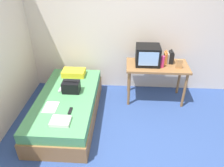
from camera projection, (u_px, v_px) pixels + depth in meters
ground_plane at (123, 156)px, 3.19m from camera, size 8.00×8.00×0.00m
wall_back at (126, 28)px, 4.21m from camera, size 5.20×0.10×2.60m
bed at (68, 107)px, 3.82m from camera, size 1.00×2.00×0.47m
desk at (157, 70)px, 4.09m from camera, size 1.16×0.60×0.77m
tv at (148, 55)px, 3.98m from camera, size 0.44×0.39×0.36m
water_bottle at (162, 62)px, 3.91m from camera, size 0.08×0.08×0.22m
book_row at (169, 57)px, 4.06m from camera, size 0.17×0.17×0.25m
picture_frame at (179, 64)px, 3.88m from camera, size 0.11×0.02×0.17m
pillow at (74, 73)px, 4.28m from camera, size 0.44×0.28×0.12m
handbag at (71, 87)px, 3.76m from camera, size 0.30×0.20×0.22m
magazine at (51, 107)px, 3.42m from camera, size 0.21×0.29×0.01m
remote_dark at (70, 111)px, 3.33m from camera, size 0.04×0.16×0.02m
remote_silver at (60, 90)px, 3.84m from camera, size 0.04×0.14×0.02m
folded_towel at (61, 121)px, 3.11m from camera, size 0.28×0.22×0.05m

